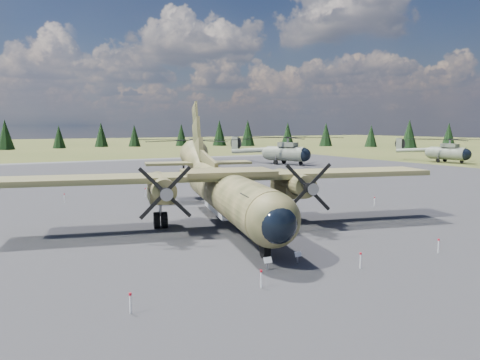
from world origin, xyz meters
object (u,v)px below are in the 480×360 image
helicopter_near (192,148)px  helicopter_mid (285,145)px  transport_plane (224,184)px  helicopter_far (447,146)px

helicopter_near → helicopter_mid: size_ratio=0.96×
transport_plane → helicopter_near: size_ratio=1.20×
helicopter_far → transport_plane: bearing=-163.7°
transport_plane → helicopter_near: (14.74, 40.36, 0.65)m
helicopter_mid → helicopter_far: bearing=-45.0°
transport_plane → helicopter_far: bearing=39.3°
helicopter_near → helicopter_far: helicopter_near is taller
helicopter_far → helicopter_near: bearing=160.2°
helicopter_mid → helicopter_far: (30.79, -11.91, -0.35)m
helicopter_near → helicopter_mid: 19.98m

